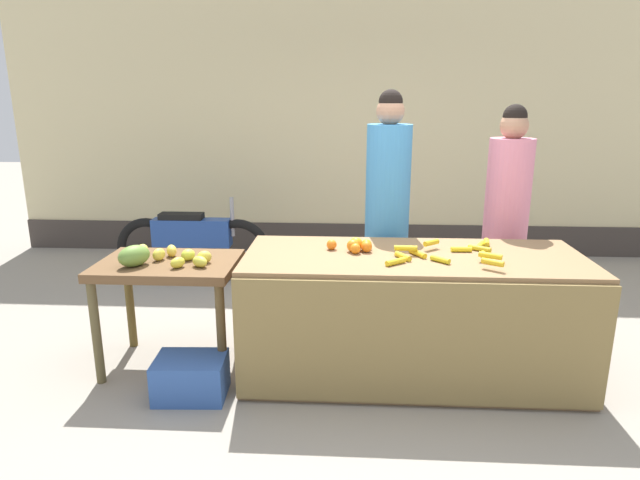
{
  "coord_description": "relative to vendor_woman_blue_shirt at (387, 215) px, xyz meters",
  "views": [
    {
      "loc": [
        -0.09,
        -3.4,
        1.84
      ],
      "look_at": [
        -0.3,
        0.15,
        0.89
      ],
      "focal_mm": 30.06,
      "sensor_mm": 36.0,
      "label": 1
    }
  ],
  "objects": [
    {
      "name": "produce_crate",
      "position": [
        -1.28,
        -1.1,
        -0.83
      ],
      "size": [
        0.46,
        0.34,
        0.26
      ],
      "primitive_type": "cube",
      "rotation": [
        0.0,
        0.0,
        0.05
      ],
      "color": "#3359A5",
      "rests_on": "ground"
    },
    {
      "name": "vendor_woman_pink_shirt",
      "position": [
        0.94,
        0.09,
        -0.06
      ],
      "size": [
        0.34,
        0.34,
        1.8
      ],
      "color": "#33333D",
      "rests_on": "ground"
    },
    {
      "name": "parked_motorcycle",
      "position": [
        -1.91,
        1.15,
        -0.56
      ],
      "size": [
        1.6,
        0.18,
        0.88
      ],
      "color": "black",
      "rests_on": "ground"
    },
    {
      "name": "orange_pile",
      "position": [
        -0.25,
        -0.63,
        -0.08
      ],
      "size": [
        0.31,
        0.18,
        0.09
      ],
      "color": "orange",
      "rests_on": "fruit_stall_counter"
    },
    {
      "name": "produce_sack",
      "position": [
        -0.8,
        0.07,
        -0.71
      ],
      "size": [
        0.43,
        0.39,
        0.5
      ],
      "primitive_type": "ellipsoid",
      "rotation": [
        0.0,
        0.0,
        0.28
      ],
      "color": "maroon",
      "rests_on": "ground"
    },
    {
      "name": "vendor_woman_blue_shirt",
      "position": [
        0.0,
        0.0,
        0.0
      ],
      "size": [
        0.34,
        0.34,
        1.9
      ],
      "color": "#33333D",
      "rests_on": "ground"
    },
    {
      "name": "fruit_stall_counter",
      "position": [
        0.13,
        -0.71,
        -0.54
      ],
      "size": [
        2.22,
        0.91,
        0.84
      ],
      "color": "olive",
      "rests_on": "ground"
    },
    {
      "name": "banana_bunch_pile",
      "position": [
        0.37,
        -0.72,
        -0.09
      ],
      "size": [
        0.77,
        0.7,
        0.07
      ],
      "color": "gold",
      "rests_on": "fruit_stall_counter"
    },
    {
      "name": "ground_plane",
      "position": [
        -0.2,
        -0.69,
        -0.96
      ],
      "size": [
        24.0,
        24.0,
        0.0
      ],
      "primitive_type": "plane",
      "color": "gray"
    },
    {
      "name": "market_wall_back",
      "position": [
        -0.2,
        2.36,
        0.62
      ],
      "size": [
        8.28,
        0.23,
        3.22
      ],
      "color": "beige",
      "rests_on": "ground"
    },
    {
      "name": "mango_papaya_pile",
      "position": [
        -1.57,
        -0.76,
        -0.14
      ],
      "size": [
        0.62,
        0.45,
        0.14
      ],
      "color": "#D5D240",
      "rests_on": "side_table_wooden"
    },
    {
      "name": "side_table_wooden",
      "position": [
        -1.52,
        -0.69,
        -0.31
      ],
      "size": [
        0.93,
        0.65,
        0.77
      ],
      "color": "brown",
      "rests_on": "ground"
    }
  ]
}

